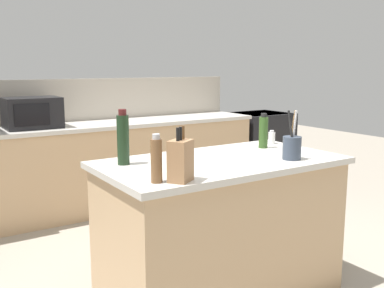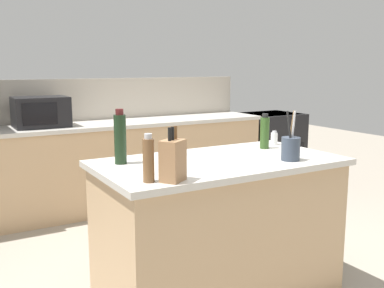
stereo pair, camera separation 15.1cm
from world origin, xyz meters
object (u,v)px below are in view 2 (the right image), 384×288
object	(u,v)px
olive_oil_bottle	(265,132)
wine_bottle	(120,138)
utensil_crock	(291,148)
pepper_grinder	(148,159)
knife_block	(173,160)
salt_shaker	(274,138)
microwave	(41,112)
range_oven	(270,147)

from	to	relation	value
olive_oil_bottle	wine_bottle	xyz separation A→B (m)	(-1.10, 0.04, 0.04)
utensil_crock	pepper_grinder	size ratio (longest dim) A/B	1.25
utensil_crock	knife_block	bearing A→B (deg)	-174.45
olive_oil_bottle	salt_shaker	xyz separation A→B (m)	(0.17, 0.09, -0.07)
knife_block	utensil_crock	bearing A→B (deg)	-28.53
microwave	pepper_grinder	distance (m)	2.49
olive_oil_bottle	salt_shaker	bearing A→B (deg)	28.46
microwave	knife_block	distance (m)	2.54
olive_oil_bottle	pepper_grinder	bearing A→B (deg)	-158.29
microwave	salt_shaker	world-z (taller)	microwave
knife_block	utensil_crock	xyz separation A→B (m)	(0.90, 0.09, -0.03)
utensil_crock	pepper_grinder	xyz separation A→B (m)	(-1.02, -0.04, 0.04)
microwave	wine_bottle	bearing A→B (deg)	-88.24
salt_shaker	wine_bottle	size ratio (longest dim) A/B	0.31
pepper_grinder	salt_shaker	distance (m)	1.42
utensil_crock	wine_bottle	distance (m)	1.08
salt_shaker	pepper_grinder	bearing A→B (deg)	-157.36
pepper_grinder	salt_shaker	bearing A→B (deg)	22.64
microwave	pepper_grinder	size ratio (longest dim) A/B	2.02
microwave	salt_shaker	distance (m)	2.36
range_oven	olive_oil_bottle	xyz separation A→B (m)	(-1.76, -2.03, 0.59)
utensil_crock	wine_bottle	xyz separation A→B (m)	(-0.98, 0.45, 0.08)
knife_block	wine_bottle	bearing A→B (deg)	64.48
pepper_grinder	wine_bottle	world-z (taller)	wine_bottle
wine_bottle	salt_shaker	bearing A→B (deg)	2.41
salt_shaker	range_oven	bearing A→B (deg)	50.65
utensil_crock	wine_bottle	size ratio (longest dim) A/B	0.94
range_oven	olive_oil_bottle	world-z (taller)	olive_oil_bottle
utensil_crock	salt_shaker	size ratio (longest dim) A/B	3.02
knife_block	olive_oil_bottle	world-z (taller)	knife_block
microwave	wine_bottle	xyz separation A→B (m)	(0.06, -1.99, 0.01)
microwave	utensil_crock	distance (m)	2.66
knife_block	olive_oil_bottle	xyz separation A→B (m)	(1.02, 0.50, 0.01)
knife_block	pepper_grinder	size ratio (longest dim) A/B	1.13
olive_oil_bottle	microwave	bearing A→B (deg)	119.85
wine_bottle	knife_block	bearing A→B (deg)	-81.44
pepper_grinder	olive_oil_bottle	world-z (taller)	same
knife_block	salt_shaker	xyz separation A→B (m)	(1.20, 0.59, -0.06)
salt_shaker	wine_bottle	distance (m)	1.28
olive_oil_bottle	wine_bottle	world-z (taller)	wine_bottle
salt_shaker	knife_block	bearing A→B (deg)	-153.54
wine_bottle	olive_oil_bottle	bearing A→B (deg)	-2.04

